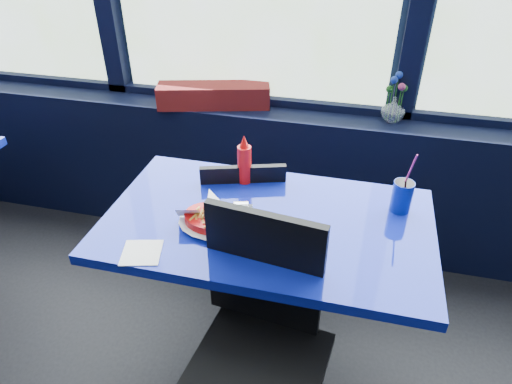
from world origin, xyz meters
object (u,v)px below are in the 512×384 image
(chair_near_back, at_px, (256,221))
(planter_box, at_px, (214,95))
(near_table, at_px, (267,257))
(soda_cup, at_px, (402,196))
(chair_near_front, at_px, (260,331))
(ketchup_bottle, at_px, (244,162))
(food_basket, at_px, (216,218))
(flower_vase, at_px, (394,107))

(chair_near_back, height_order, planter_box, planter_box)
(near_table, height_order, soda_cup, soda_cup)
(chair_near_front, height_order, chair_near_back, chair_near_front)
(chair_near_back, distance_m, ketchup_bottle, 0.38)
(soda_cup, bearing_deg, chair_near_front, -129.31)
(soda_cup, bearing_deg, ketchup_bottle, 174.83)
(near_table, distance_m, food_basket, 0.28)
(food_basket, relative_size, soda_cup, 0.97)
(soda_cup, bearing_deg, flower_vase, 92.88)
(chair_near_front, xyz_separation_m, chair_near_back, (-0.18, 0.66, -0.07))
(chair_near_back, distance_m, soda_cup, 0.70)
(chair_near_front, distance_m, flower_vase, 1.32)
(planter_box, distance_m, soda_cup, 1.16)
(food_basket, bearing_deg, chair_near_front, -42.58)
(chair_near_back, bearing_deg, soda_cup, 148.37)
(planter_box, bearing_deg, food_basket, -86.52)
(chair_near_front, xyz_separation_m, planter_box, (-0.53, 1.18, 0.32))
(ketchup_bottle, distance_m, soda_cup, 0.63)
(chair_near_back, relative_size, food_basket, 3.29)
(chair_near_back, xyz_separation_m, food_basket, (-0.05, -0.40, 0.31))
(chair_near_front, bearing_deg, near_table, 106.16)
(food_basket, distance_m, soda_cup, 0.69)
(ketchup_bottle, height_order, soda_cup, soda_cup)
(chair_near_front, relative_size, chair_near_back, 1.14)
(planter_box, xyz_separation_m, soda_cup, (0.95, -0.67, -0.04))
(ketchup_bottle, relative_size, soda_cup, 0.83)
(near_table, distance_m, chair_near_front, 0.34)
(flower_vase, distance_m, soda_cup, 0.70)
(ketchup_bottle, bearing_deg, chair_near_back, 74.32)
(planter_box, relative_size, food_basket, 2.34)
(near_table, height_order, food_basket, food_basket)
(near_table, height_order, chair_near_front, chair_near_front)
(flower_vase, distance_m, food_basket, 1.14)
(near_table, xyz_separation_m, planter_box, (-0.48, 0.85, 0.29))
(chair_near_front, height_order, ketchup_bottle, ketchup_bottle)
(planter_box, height_order, ketchup_bottle, ketchup_bottle)
(chair_near_back, bearing_deg, food_basket, 65.52)
(near_table, height_order, chair_near_back, chair_near_back)
(flower_vase, bearing_deg, chair_near_front, -107.58)
(flower_vase, xyz_separation_m, ketchup_bottle, (-0.59, -0.65, -0.03))
(chair_near_front, height_order, food_basket, chair_near_front)
(chair_near_back, xyz_separation_m, soda_cup, (0.60, -0.15, 0.34))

